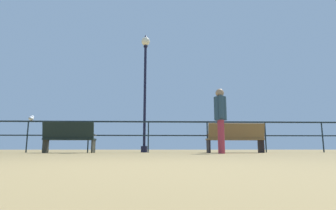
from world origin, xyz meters
name	(u,v)px	position (x,y,z in m)	size (l,w,h in m)	color
ground_plane	(108,169)	(0.00, 0.00, 0.00)	(60.00, 60.00, 0.00)	olive
pier_railing	(148,129)	(0.00, 7.37, 0.79)	(24.54, 0.05, 1.07)	black
bench_near_left	(69,136)	(-2.44, 6.61, 0.51)	(1.56, 0.60, 0.95)	black
bench_near_right	(235,137)	(2.80, 6.61, 0.50)	(1.80, 0.70, 0.93)	brown
lamppost_center	(145,77)	(-0.15, 7.66, 2.72)	(0.32, 0.32, 4.36)	black
person_at_railing	(220,116)	(2.04, 5.34, 1.02)	(0.34, 0.57, 1.78)	#A42F3D
seagull_on_rail	(31,118)	(-4.01, 7.39, 1.16)	(0.20, 0.41, 0.19)	silver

